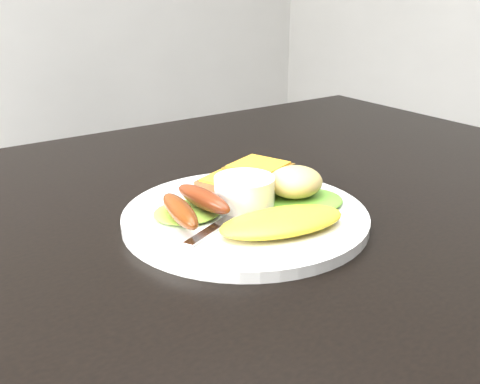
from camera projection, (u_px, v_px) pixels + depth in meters
name	position (u px, v px, depth m)	size (l,w,h in m)	color
dining_table	(208.00, 228.00, 0.65)	(1.20, 0.80, 0.04)	black
person	(3.00, 169.00, 1.04)	(0.48, 0.32, 1.34)	navy
plate	(245.00, 217.00, 0.61)	(0.27, 0.27, 0.01)	white
lettuce_left	(187.00, 212.00, 0.60)	(0.07, 0.07, 0.01)	#67A021
lettuce_right	(305.00, 200.00, 0.63)	(0.09, 0.08, 0.01)	#5B9D2D
omelette	(282.00, 222.00, 0.56)	(0.13, 0.06, 0.02)	#FBF31D
sausage_a	(180.00, 211.00, 0.56)	(0.02, 0.09, 0.02)	#6B320E
sausage_b	(203.00, 199.00, 0.59)	(0.02, 0.09, 0.02)	maroon
ramekin	(244.00, 194.00, 0.61)	(0.07, 0.07, 0.04)	white
toast_a	(234.00, 183.00, 0.68)	(0.07, 0.07, 0.01)	brown
toast_b	(259.00, 170.00, 0.68)	(0.07, 0.07, 0.01)	brown
potato_salad	(295.00, 182.00, 0.63)	(0.06, 0.06, 0.03)	#C7C385
fork	(226.00, 220.00, 0.58)	(0.14, 0.01, 0.00)	#ADAFB7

